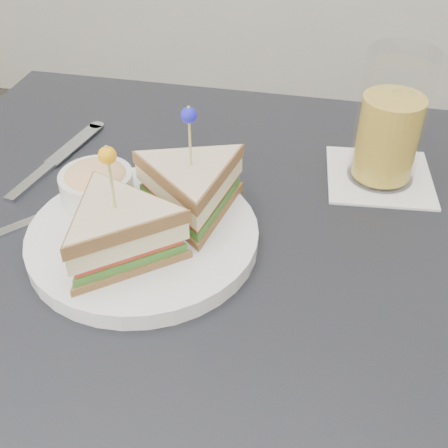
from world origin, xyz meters
TOP-DOWN VIEW (x-y plane):
  - table at (0.00, 0.00)m, footprint 0.80×0.80m
  - plate_meal at (-0.07, 0.03)m, footprint 0.28×0.28m
  - cutlery_fork at (-0.18, 0.06)m, footprint 0.12×0.14m
  - cutlery_knife at (-0.24, 0.14)m, footprint 0.05×0.20m
  - drink_set at (0.16, 0.20)m, footprint 0.13×0.13m

SIDE VIEW (x-z plane):
  - table at x=0.00m, z-range 0.30..1.05m
  - cutlery_fork at x=-0.18m, z-range 0.75..0.75m
  - cutlery_knife at x=-0.24m, z-range 0.75..0.76m
  - plate_meal at x=-0.07m, z-range 0.72..0.86m
  - drink_set at x=0.16m, z-range 0.74..0.90m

